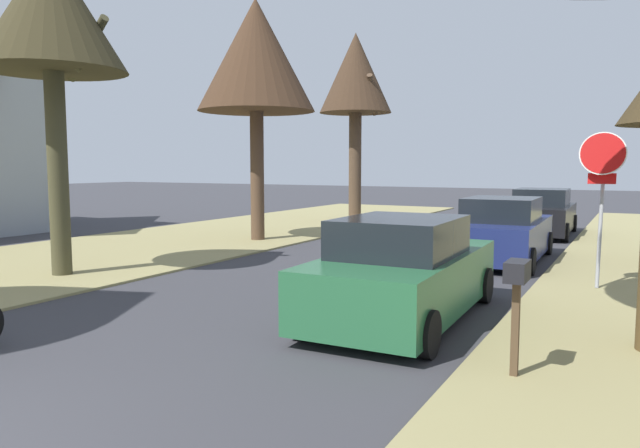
{
  "coord_description": "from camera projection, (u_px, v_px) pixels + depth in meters",
  "views": [
    {
      "loc": [
        5.33,
        -1.78,
        2.34
      ],
      "look_at": [
        0.18,
        7.69,
        1.27
      ],
      "focal_mm": 33.09,
      "sensor_mm": 36.0,
      "label": 1
    }
  ],
  "objects": [
    {
      "name": "parked_sedan_green",
      "position": [
        403.0,
        272.0,
        8.95
      ],
      "size": [
        2.03,
        4.44,
        1.57
      ],
      "color": "#28663D",
      "rests_on": "ground"
    },
    {
      "name": "curbside_mailbox",
      "position": [
        517.0,
        285.0,
        6.37
      ],
      "size": [
        0.22,
        0.44,
        1.27
      ],
      "color": "brown",
      "rests_on": "grass_verge_right"
    },
    {
      "name": "street_tree_left_mid_b",
      "position": [
        256.0,
        57.0,
        17.83
      ],
      "size": [
        3.58,
        3.58,
        7.31
      ],
      "color": "brown",
      "rests_on": "grass_verge_left"
    },
    {
      "name": "street_tree_left_far",
      "position": [
        356.0,
        77.0,
        23.71
      ],
      "size": [
        2.91,
        2.91,
        7.59
      ],
      "color": "#503C2B",
      "rests_on": "grass_verge_left"
    },
    {
      "name": "street_tree_left_mid_a",
      "position": [
        51.0,
        14.0,
        11.96
      ],
      "size": [
        2.97,
        2.97,
        6.72
      ],
      "color": "#45422A",
      "rests_on": "grass_verge_left"
    },
    {
      "name": "parked_sedan_black",
      "position": [
        542.0,
        214.0,
        19.83
      ],
      "size": [
        2.03,
        4.44,
        1.57
      ],
      "color": "black",
      "rests_on": "ground"
    },
    {
      "name": "stop_sign_far",
      "position": [
        602.0,
        176.0,
        10.89
      ],
      "size": [
        0.81,
        0.69,
        2.92
      ],
      "color": "#9EA0A5",
      "rests_on": "grass_verge_right"
    },
    {
      "name": "parked_sedan_navy",
      "position": [
        502.0,
        232.0,
        14.4
      ],
      "size": [
        2.03,
        4.44,
        1.57
      ],
      "color": "navy",
      "rests_on": "ground"
    }
  ]
}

